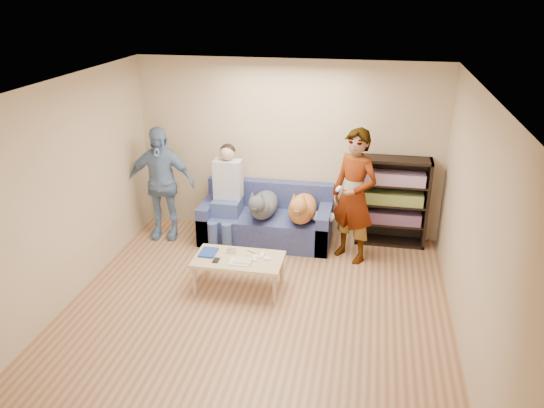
% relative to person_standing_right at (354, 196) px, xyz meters
% --- Properties ---
extents(ground, '(5.00, 5.00, 0.00)m').
position_rel_person_standing_right_xyz_m(ground, '(-1.02, -1.73, -0.92)').
color(ground, brown).
rests_on(ground, ground).
extents(ceiling, '(5.00, 5.00, 0.00)m').
position_rel_person_standing_right_xyz_m(ceiling, '(-1.02, -1.73, 1.68)').
color(ceiling, white).
rests_on(ceiling, ground).
extents(wall_back, '(4.50, 0.00, 4.50)m').
position_rel_person_standing_right_xyz_m(wall_back, '(-1.02, 0.77, 0.38)').
color(wall_back, tan).
rests_on(wall_back, ground).
extents(wall_front, '(4.50, 0.00, 4.50)m').
position_rel_person_standing_right_xyz_m(wall_front, '(-1.02, -4.23, 0.38)').
color(wall_front, tan).
rests_on(wall_front, ground).
extents(wall_left, '(0.00, 5.00, 5.00)m').
position_rel_person_standing_right_xyz_m(wall_left, '(-3.27, -1.73, 0.38)').
color(wall_left, tan).
rests_on(wall_left, ground).
extents(wall_right, '(0.00, 5.00, 5.00)m').
position_rel_person_standing_right_xyz_m(wall_right, '(1.23, -1.73, 0.38)').
color(wall_right, tan).
rests_on(wall_right, ground).
extents(blanket, '(0.37, 0.32, 0.13)m').
position_rel_person_standing_right_xyz_m(blanket, '(-0.42, 0.23, -0.43)').
color(blanket, '#A0A1A5').
rests_on(blanket, sofa).
extents(person_standing_right, '(0.80, 0.74, 1.84)m').
position_rel_person_standing_right_xyz_m(person_standing_right, '(0.00, 0.00, 0.00)').
color(person_standing_right, gray).
rests_on(person_standing_right, ground).
extents(person_standing_left, '(1.03, 0.51, 1.70)m').
position_rel_person_standing_right_xyz_m(person_standing_left, '(-2.81, 0.18, -0.07)').
color(person_standing_left, '#799BC2').
rests_on(person_standing_left, ground).
extents(held_controller, '(0.07, 0.13, 0.03)m').
position_rel_person_standing_right_xyz_m(held_controller, '(-0.20, -0.20, 0.17)').
color(held_controller, white).
rests_on(held_controller, person_standing_right).
extents(notebook_blue, '(0.20, 0.26, 0.03)m').
position_rel_person_standing_right_xyz_m(notebook_blue, '(-1.74, -1.02, -0.49)').
color(notebook_blue, '#1B3A96').
rests_on(notebook_blue, coffee_table).
extents(papers, '(0.26, 0.20, 0.02)m').
position_rel_person_standing_right_xyz_m(papers, '(-1.29, -1.17, -0.49)').
color(papers, silver).
rests_on(papers, coffee_table).
extents(magazine, '(0.22, 0.17, 0.01)m').
position_rel_person_standing_right_xyz_m(magazine, '(-1.26, -1.15, -0.48)').
color(magazine, '#C1B69B').
rests_on(magazine, coffee_table).
extents(camera_silver, '(0.11, 0.06, 0.05)m').
position_rel_person_standing_right_xyz_m(camera_silver, '(-1.46, -0.95, -0.48)').
color(camera_silver, '#B4B4B9').
rests_on(camera_silver, coffee_table).
extents(controller_a, '(0.04, 0.13, 0.03)m').
position_rel_person_standing_right_xyz_m(controller_a, '(-1.06, -0.97, -0.49)').
color(controller_a, white).
rests_on(controller_a, coffee_table).
extents(controller_b, '(0.09, 0.06, 0.03)m').
position_rel_person_standing_right_xyz_m(controller_b, '(-0.98, -1.05, -0.49)').
color(controller_b, white).
rests_on(controller_b, coffee_table).
extents(headphone_cup_a, '(0.07, 0.07, 0.02)m').
position_rel_person_standing_right_xyz_m(headphone_cup_a, '(-1.14, -1.09, -0.49)').
color(headphone_cup_a, white).
rests_on(headphone_cup_a, coffee_table).
extents(headphone_cup_b, '(0.07, 0.07, 0.02)m').
position_rel_person_standing_right_xyz_m(headphone_cup_b, '(-1.14, -1.01, -0.49)').
color(headphone_cup_b, white).
rests_on(headphone_cup_b, coffee_table).
extents(pen_orange, '(0.13, 0.06, 0.01)m').
position_rel_person_standing_right_xyz_m(pen_orange, '(-1.36, -1.23, -0.50)').
color(pen_orange, '#C1791B').
rests_on(pen_orange, coffee_table).
extents(pen_black, '(0.13, 0.08, 0.01)m').
position_rel_person_standing_right_xyz_m(pen_black, '(-1.22, -0.89, -0.50)').
color(pen_black, black).
rests_on(pen_black, coffee_table).
extents(wallet, '(0.07, 0.12, 0.02)m').
position_rel_person_standing_right_xyz_m(wallet, '(-1.59, -1.19, -0.49)').
color(wallet, black).
rests_on(wallet, coffee_table).
extents(sofa, '(1.90, 0.85, 0.82)m').
position_rel_person_standing_right_xyz_m(sofa, '(-1.27, 0.36, -0.64)').
color(sofa, '#515B93').
rests_on(sofa, ground).
extents(person_seated, '(0.40, 0.73, 1.47)m').
position_rel_person_standing_right_xyz_m(person_seated, '(-1.83, 0.24, -0.15)').
color(person_seated, '#3F558C').
rests_on(person_seated, sofa).
extents(dog_gray, '(0.38, 1.24, 0.55)m').
position_rel_person_standing_right_xyz_m(dog_gray, '(-1.29, 0.17, -0.30)').
color(dog_gray, '#50545B').
rests_on(dog_gray, sofa).
extents(dog_tan, '(0.39, 1.16, 0.57)m').
position_rel_person_standing_right_xyz_m(dog_tan, '(-0.72, 0.14, -0.29)').
color(dog_tan, '#C46D3C').
rests_on(dog_tan, sofa).
extents(coffee_table, '(1.10, 0.60, 0.42)m').
position_rel_person_standing_right_xyz_m(coffee_table, '(-1.34, -1.07, -0.55)').
color(coffee_table, tan).
rests_on(coffee_table, ground).
extents(bookshelf, '(1.00, 0.34, 1.30)m').
position_rel_person_standing_right_xyz_m(bookshelf, '(0.53, 0.60, -0.24)').
color(bookshelf, black).
rests_on(bookshelf, ground).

